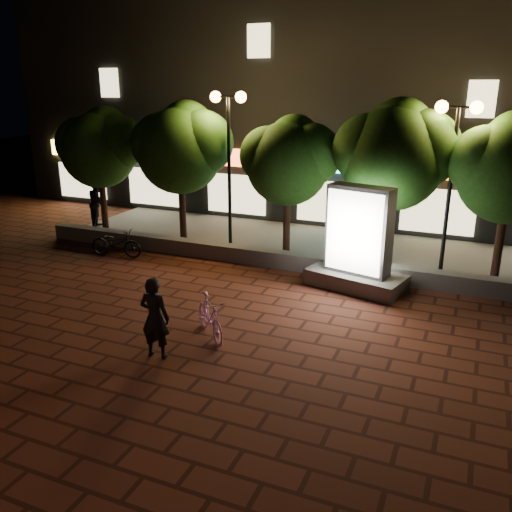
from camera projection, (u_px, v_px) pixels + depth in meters
The scene contains 15 objects.
ground at pixel (195, 311), 13.53m from camera, with size 80.00×80.00×0.00m, color #5B281C.
retaining_wall at pixel (257, 256), 16.95m from camera, with size 16.00×0.45×0.50m, color slate.
sidewalk at pixel (283, 242), 19.20m from camera, with size 16.00×5.00×0.08m, color slate.
building_block at pixel (336, 95), 23.34m from camera, with size 28.00×8.12×11.30m.
tree_far_left at pixel (101, 145), 19.85m from camera, with size 3.36×2.80×4.63m.
tree_left at pixel (182, 145), 18.51m from camera, with size 3.60×3.00×4.89m.
tree_mid at pixel (290, 158), 17.10m from camera, with size 3.24×2.70×4.50m.
tree_right at pixel (395, 152), 15.77m from camera, with size 3.72×3.10×5.07m.
street_lamp_left at pixel (229, 130), 17.38m from camera, with size 1.26×0.36×5.18m.
street_lamp_right at pixel (455, 144), 14.83m from camera, with size 1.26×0.36×4.98m.
ad_kiosk at pixel (358, 248), 14.72m from camera, with size 2.92×1.93×2.90m.
scooter_pink at pixel (210, 317), 12.00m from camera, with size 0.46×1.64×0.99m, color #F79DE1.
rider at pixel (155, 318), 11.01m from camera, with size 0.65×0.43×1.78m, color black.
scooter_parked at pixel (116, 243), 17.58m from camera, with size 0.62×1.79×0.94m, color black.
pedestrian at pixel (98, 203), 20.83m from camera, with size 0.93×0.73×1.92m, color black.
Camera 1 is at (6.26, -10.83, 5.54)m, focal length 37.34 mm.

